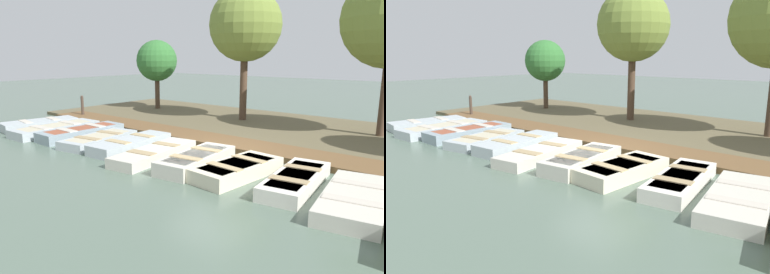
# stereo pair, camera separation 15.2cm
# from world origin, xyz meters

# --- Properties ---
(ground_plane) EXTENTS (80.00, 80.00, 0.00)m
(ground_plane) POSITION_xyz_m (0.00, 0.00, 0.00)
(ground_plane) COLOR #566B5B
(shore_bank) EXTENTS (8.00, 24.00, 0.15)m
(shore_bank) POSITION_xyz_m (-5.00, 0.00, 0.08)
(shore_bank) COLOR brown
(shore_bank) RESTS_ON ground_plane
(dock_walkway) EXTENTS (1.55, 21.10, 0.19)m
(dock_walkway) POSITION_xyz_m (-1.48, 0.00, 0.09)
(dock_walkway) COLOR brown
(dock_walkway) RESTS_ON ground_plane
(rowboat_0) EXTENTS (3.21, 1.54, 0.39)m
(rowboat_0) POSITION_xyz_m (1.23, -8.56, 0.19)
(rowboat_0) COLOR #B2BCC1
(rowboat_0) RESTS_ON ground_plane
(rowboat_1) EXTENTS (3.59, 1.41, 0.36)m
(rowboat_1) POSITION_xyz_m (1.32, -7.09, 0.18)
(rowboat_1) COLOR #B2BCC1
(rowboat_1) RESTS_ON ground_plane
(rowboat_2) EXTENTS (3.34, 1.09, 0.40)m
(rowboat_2) POSITION_xyz_m (1.08, -5.59, 0.20)
(rowboat_2) COLOR #8C9EA8
(rowboat_2) RESTS_ON ground_plane
(rowboat_3) EXTENTS (3.10, 1.67, 0.33)m
(rowboat_3) POSITION_xyz_m (1.28, -4.18, 0.16)
(rowboat_3) COLOR #B2BCC1
(rowboat_3) RESTS_ON ground_plane
(rowboat_4) EXTENTS (3.19, 1.30, 0.38)m
(rowboat_4) POSITION_xyz_m (1.05, -2.71, 0.19)
(rowboat_4) COLOR #B2BCC1
(rowboat_4) RESTS_ON ground_plane
(rowboat_5) EXTENTS (3.39, 1.47, 0.34)m
(rowboat_5) POSITION_xyz_m (1.36, -1.23, 0.17)
(rowboat_5) COLOR beige
(rowboat_5) RESTS_ON ground_plane
(rowboat_6) EXTENTS (2.97, 1.38, 0.42)m
(rowboat_6) POSITION_xyz_m (1.21, 0.36, 0.21)
(rowboat_6) COLOR beige
(rowboat_6) RESTS_ON ground_plane
(rowboat_7) EXTENTS (2.80, 1.38, 0.39)m
(rowboat_7) POSITION_xyz_m (1.17, 1.72, 0.20)
(rowboat_7) COLOR beige
(rowboat_7) RESTS_ON ground_plane
(rowboat_8) EXTENTS (3.04, 1.38, 0.36)m
(rowboat_8) POSITION_xyz_m (0.94, 3.27, 0.18)
(rowboat_8) COLOR silver
(rowboat_8) RESTS_ON ground_plane
(rowboat_9) EXTENTS (3.14, 1.72, 0.35)m
(rowboat_9) POSITION_xyz_m (1.26, 4.77, 0.17)
(rowboat_9) COLOR beige
(rowboat_9) RESTS_ON ground_plane
(mooring_post_near) EXTENTS (0.14, 0.14, 1.16)m
(mooring_post_near) POSITION_xyz_m (-1.56, -9.46, 0.58)
(mooring_post_near) COLOR #47382D
(mooring_post_near) RESTS_ON ground_plane
(park_tree_far_left) EXTENTS (2.26, 2.26, 3.96)m
(park_tree_far_left) POSITION_xyz_m (-5.77, -8.34, 2.81)
(park_tree_far_left) COLOR #4C3828
(park_tree_far_left) RESTS_ON ground_plane
(park_tree_left) EXTENTS (3.29, 3.29, 6.12)m
(park_tree_left) POSITION_xyz_m (-5.73, -2.57, 4.45)
(park_tree_left) COLOR #4C3828
(park_tree_left) RESTS_ON ground_plane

